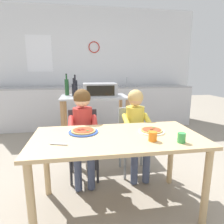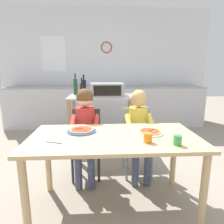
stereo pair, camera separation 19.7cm
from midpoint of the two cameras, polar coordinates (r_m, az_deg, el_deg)
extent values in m
plane|color=gray|center=(3.17, 0.79, -11.78)|extent=(12.71, 12.71, 0.00)
cube|color=silver|center=(4.86, -0.85, 12.97)|extent=(4.96, 0.12, 2.70)
cube|color=white|center=(4.90, -15.60, 16.04)|extent=(0.56, 0.01, 0.80)
torus|color=red|center=(4.82, -0.38, 18.44)|extent=(0.26, 0.02, 0.26)
cube|color=silver|center=(4.53, -0.59, 1.49)|extent=(4.46, 0.60, 0.89)
cube|color=#9E9EA3|center=(4.47, -0.60, 7.27)|extent=(4.46, 0.60, 0.03)
cube|color=gray|center=(4.57, 9.31, 7.39)|extent=(0.40, 0.33, 0.02)
cylinder|color=#B7BABF|center=(4.68, 9.03, 8.76)|extent=(0.02, 0.02, 0.20)
cube|color=#B7BABF|center=(3.08, -1.24, 4.52)|extent=(1.04, 0.59, 0.02)
cube|color=#AD7F51|center=(3.21, -1.20, -5.54)|extent=(0.95, 0.55, 0.02)
cube|color=#AD7F51|center=(2.95, -10.38, -4.91)|extent=(0.05, 0.05, 0.86)
cube|color=#AD7F51|center=(2.98, 8.22, -4.62)|extent=(0.05, 0.05, 0.86)
cube|color=#AD7F51|center=(3.44, -9.35, -2.37)|extent=(0.05, 0.05, 0.86)
cube|color=#AD7F51|center=(3.47, 6.55, -2.16)|extent=(0.05, 0.05, 0.86)
cube|color=#999BA0|center=(3.09, 0.36, 6.63)|extent=(0.52, 0.36, 0.20)
cube|color=black|center=(2.90, 0.60, 6.27)|extent=(0.41, 0.01, 0.15)
cylinder|color=black|center=(2.92, 4.14, 5.10)|extent=(0.02, 0.01, 0.02)
cylinder|color=black|center=(3.32, -6.55, 7.26)|extent=(0.08, 0.08, 0.24)
cylinder|color=black|center=(3.31, -6.61, 9.97)|extent=(0.03, 0.03, 0.08)
cylinder|color=black|center=(3.30, -6.63, 10.76)|extent=(0.03, 0.03, 0.01)
cylinder|color=black|center=(3.17, -7.05, 6.59)|extent=(0.06, 0.06, 0.19)
cylinder|color=black|center=(3.16, -7.11, 9.00)|extent=(0.02, 0.02, 0.08)
cylinder|color=black|center=(3.16, -7.13, 9.81)|extent=(0.03, 0.03, 0.01)
cylinder|color=#1E4723|center=(3.25, -8.95, 7.27)|extent=(0.06, 0.06, 0.25)
cylinder|color=#1E4723|center=(3.24, -9.05, 10.18)|extent=(0.02, 0.02, 0.08)
cylinder|color=black|center=(3.24, -9.07, 10.96)|extent=(0.03, 0.03, 0.01)
cube|color=tan|center=(1.73, 3.86, -7.51)|extent=(1.49, 0.76, 0.03)
cylinder|color=tan|center=(1.67, -20.84, -23.09)|extent=(0.06, 0.06, 0.69)
cylinder|color=tan|center=(1.84, 28.30, -20.39)|extent=(0.06, 0.06, 0.69)
cylinder|color=tan|center=(2.21, -15.80, -13.60)|extent=(0.06, 0.06, 0.69)
cylinder|color=tan|center=(2.33, 19.99, -12.44)|extent=(0.06, 0.06, 0.69)
cube|color=#333338|center=(2.36, -5.23, -8.96)|extent=(0.36, 0.36, 0.04)
cube|color=#333338|center=(2.45, -5.20, -3.45)|extent=(0.34, 0.03, 0.38)
cylinder|color=#333338|center=(2.31, -1.40, -15.35)|extent=(0.03, 0.03, 0.42)
cylinder|color=#333338|center=(2.32, -9.08, -15.37)|extent=(0.03, 0.03, 0.42)
cylinder|color=#333338|center=(2.58, -1.62, -12.26)|extent=(0.03, 0.03, 0.42)
cylinder|color=#333338|center=(2.59, -8.42, -12.30)|extent=(0.03, 0.03, 0.42)
cube|color=gray|center=(2.45, 9.82, -8.31)|extent=(0.36, 0.36, 0.04)
cube|color=gray|center=(2.54, 9.17, -3.02)|extent=(0.34, 0.03, 0.38)
cylinder|color=gray|center=(2.44, 13.98, -14.21)|extent=(0.03, 0.03, 0.42)
cylinder|color=gray|center=(2.37, 6.81, -14.71)|extent=(0.03, 0.03, 0.42)
cylinder|color=gray|center=(2.70, 12.09, -11.42)|extent=(0.03, 0.03, 0.42)
cylinder|color=gray|center=(2.64, 5.66, -11.77)|extent=(0.03, 0.03, 0.42)
cube|color=#424C6B|center=(2.21, -3.54, -9.29)|extent=(0.10, 0.30, 0.10)
cylinder|color=#424C6B|center=(2.20, -3.46, -16.37)|extent=(0.08, 0.08, 0.44)
cube|color=#424C6B|center=(2.22, -7.20, -9.31)|extent=(0.10, 0.30, 0.10)
cylinder|color=#424C6B|center=(2.20, -7.26, -16.38)|extent=(0.08, 0.08, 0.44)
cylinder|color=#BC332D|center=(2.18, -2.03, -3.14)|extent=(0.06, 0.26, 0.15)
cylinder|color=#BC332D|center=(2.19, -8.87, -3.21)|extent=(0.06, 0.26, 0.15)
cylinder|color=#BC332D|center=(2.29, -5.35, -3.46)|extent=(0.22, 0.22, 0.39)
sphere|color=beige|center=(2.22, -5.50, 3.94)|extent=(0.18, 0.18, 0.18)
sphere|color=brown|center=(2.22, -5.51, 4.36)|extent=(0.19, 0.19, 0.19)
cube|color=#424C6B|center=(2.32, 12.34, -8.50)|extent=(0.10, 0.30, 0.10)
cylinder|color=#424C6B|center=(2.31, 12.94, -15.22)|extent=(0.08, 0.08, 0.44)
cube|color=#424C6B|center=(2.29, 8.92, -8.67)|extent=(0.10, 0.30, 0.10)
cylinder|color=#424C6B|center=(2.27, 9.42, -15.50)|extent=(0.08, 0.08, 0.44)
cylinder|color=yellow|center=(2.31, 13.77, -2.79)|extent=(0.06, 0.26, 0.15)
cylinder|color=yellow|center=(2.25, 7.40, -2.95)|extent=(0.06, 0.26, 0.15)
cylinder|color=yellow|center=(2.38, 10.02, -3.13)|extent=(0.22, 0.22, 0.38)
sphere|color=tan|center=(2.32, 10.29, 3.75)|extent=(0.18, 0.18, 0.18)
sphere|color=tan|center=(2.31, 10.30, 4.13)|extent=(0.19, 0.19, 0.19)
cylinder|color=#3356B7|center=(1.84, -5.86, -5.62)|extent=(0.27, 0.27, 0.01)
cylinder|color=tan|center=(1.84, -5.86, -5.27)|extent=(0.23, 0.23, 0.01)
cylinder|color=#B23D23|center=(1.84, -5.87, -5.03)|extent=(0.19, 0.19, 0.00)
cylinder|color=maroon|center=(1.83, -5.84, -4.92)|extent=(0.03, 0.03, 0.01)
cylinder|color=#386628|center=(1.79, -4.74, -5.30)|extent=(0.03, 0.03, 0.01)
cylinder|color=maroon|center=(1.85, -6.29, -4.78)|extent=(0.03, 0.03, 0.01)
cylinder|color=maroon|center=(1.83, -6.88, -5.00)|extent=(0.03, 0.03, 0.01)
cylinder|color=maroon|center=(1.84, -7.29, -4.88)|extent=(0.03, 0.03, 0.01)
cylinder|color=white|center=(1.84, 14.08, -5.96)|extent=(0.24, 0.24, 0.01)
cylinder|color=tan|center=(1.84, 14.10, -5.61)|extent=(0.20, 0.20, 0.01)
cylinder|color=#B23D23|center=(1.83, 14.12, -5.37)|extent=(0.17, 0.17, 0.00)
cylinder|color=#386628|center=(1.77, 13.30, -5.84)|extent=(0.03, 0.03, 0.01)
cylinder|color=#563319|center=(1.83, 14.14, -5.32)|extent=(0.03, 0.03, 0.01)
cylinder|color=#386628|center=(1.87, 14.78, -4.90)|extent=(0.03, 0.03, 0.01)
cylinder|color=green|center=(1.62, 22.04, -7.71)|extent=(0.07, 0.07, 0.08)
cylinder|color=orange|center=(1.61, 13.98, -7.38)|extent=(0.07, 0.07, 0.08)
cylinder|color=#B7BABF|center=(1.60, -13.31, -8.66)|extent=(0.14, 0.06, 0.01)
camera|label=1|loc=(0.10, -87.14, 0.62)|focal=31.18mm
camera|label=2|loc=(0.10, 92.86, -0.62)|focal=31.18mm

